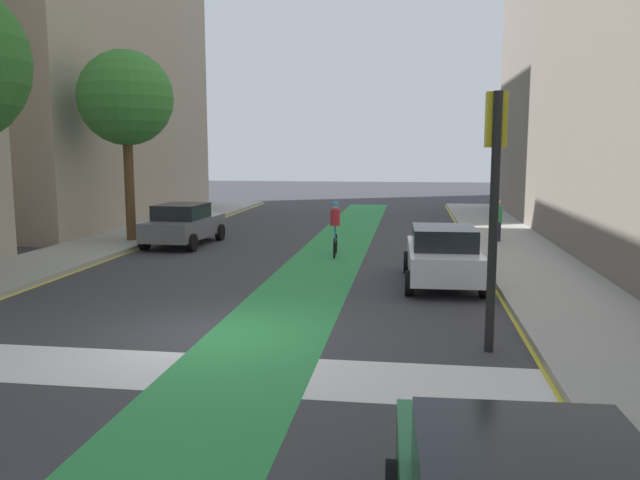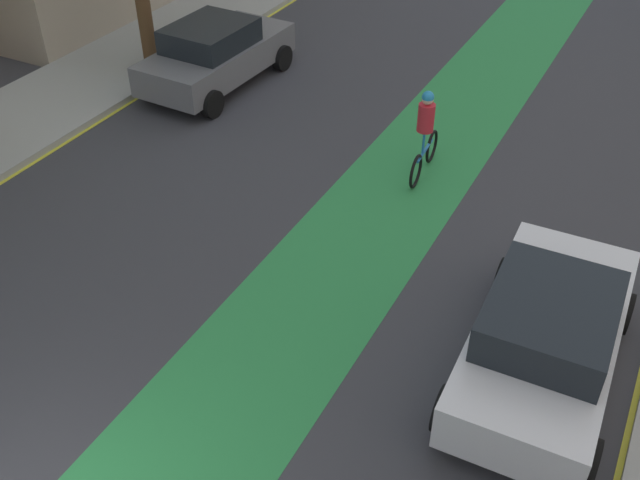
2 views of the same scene
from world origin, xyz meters
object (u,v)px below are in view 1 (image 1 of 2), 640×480
car_white_right_far (443,255)px  cyclist_in_lane (335,227)px  car_grey_left_far (183,224)px  traffic_signal_near_right (495,172)px  street_tree_far (126,99)px  pedestrian_sidewalk_right_a (497,220)px

car_white_right_far → cyclist_in_lane: bearing=128.7°
car_grey_left_far → cyclist_in_lane: (5.94, -1.60, 0.17)m
traffic_signal_near_right → street_tree_far: (-12.02, 11.48, 2.26)m
car_white_right_far → car_grey_left_far: bearing=148.0°
street_tree_far → car_white_right_far: bearing=-27.4°
cyclist_in_lane → traffic_signal_near_right: bearing=-68.0°
cyclist_in_lane → street_tree_far: street_tree_far is taller
car_grey_left_far → cyclist_in_lane: size_ratio=2.30×
car_white_right_far → pedestrian_sidewalk_right_a: pedestrian_sidewalk_right_a is taller
traffic_signal_near_right → street_tree_far: street_tree_far is taller
car_grey_left_far → pedestrian_sidewalk_right_a: size_ratio=2.72×
car_white_right_far → street_tree_far: bearing=152.6°
cyclist_in_lane → car_white_right_far: bearing=-51.3°
cyclist_in_lane → pedestrian_sidewalk_right_a: (5.76, 3.38, -0.03)m
pedestrian_sidewalk_right_a → street_tree_far: street_tree_far is taller
pedestrian_sidewalk_right_a → car_grey_left_far: bearing=-171.3°
car_grey_left_far → pedestrian_sidewalk_right_a: 11.84m
traffic_signal_near_right → car_white_right_far: 6.06m
car_grey_left_far → street_tree_far: (-2.13, 0.12, 4.64)m
cyclist_in_lane → car_grey_left_far: bearing=165.0°
car_grey_left_far → pedestrian_sidewalk_right_a: pedestrian_sidewalk_right_a is taller
traffic_signal_near_right → car_grey_left_far: size_ratio=1.07×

